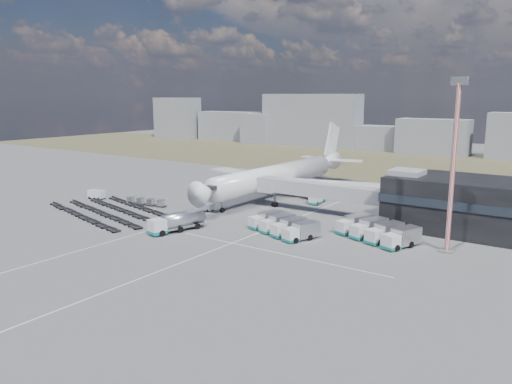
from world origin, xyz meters
The scene contains 16 objects.
ground centered at (0.00, 0.00, 0.00)m, with size 420.00×420.00×0.00m, color #565659.
grass_strip centered at (0.00, 110.00, 0.01)m, with size 420.00×90.00×0.01m, color #4A412C.
lane_markings centered at (9.77, 3.00, 0.01)m, with size 47.12×110.00×0.01m.
terminal centered at (47.77, 23.96, 5.25)m, with size 30.40×16.40×11.00m.
jet_bridge centered at (15.90, 20.42, 5.05)m, with size 30.30×3.80×7.05m.
airliner centered at (0.00, 32.38, 5.29)m, with size 51.59×64.53×17.62m.
skyline centered at (-29.50, 150.07, 9.30)m, with size 302.24×24.86×25.91m.
fuel_tanker centered at (2.74, -7.88, 1.83)m, with size 5.37×11.65×3.65m.
pushback_tug centered at (-4.00, 8.00, 0.79)m, with size 3.61×2.03×1.59m, color silver.
utility_van centered at (-34.55, 2.20, 1.13)m, with size 4.21×1.90×2.25m, color silver.
catering_truck centered at (12.46, 29.23, 1.29)m, with size 2.87×5.73×2.53m.
service_trucks_near centered at (19.90, 2.43, 1.55)m, with size 14.48×10.97×2.86m.
service_trucks_far centered at (35.60, 8.62, 1.65)m, with size 15.45×11.90×3.04m.
uld_row centered at (-18.92, 4.08, 0.89)m, with size 10.84×3.56×1.49m.
baggage_dollies centered at (-20.09, -5.37, 0.38)m, with size 34.55×21.90×0.77m.
floodlight_mast centered at (47.77, 8.53, 14.07)m, with size 2.68×2.17×28.07m.
Camera 1 is at (67.63, -73.54, 25.26)m, focal length 35.00 mm.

